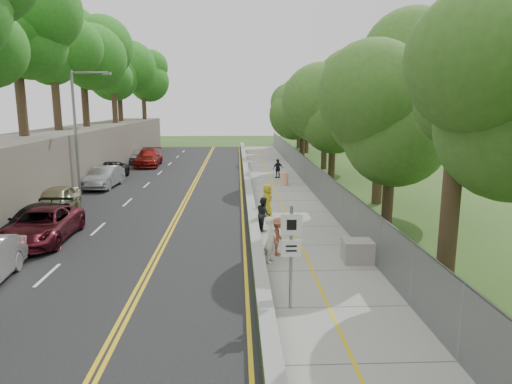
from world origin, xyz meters
TOP-DOWN VIEW (x-y plane):
  - ground at (0.00, 0.00)m, footprint 140.00×140.00m
  - road at (-5.40, 15.00)m, footprint 11.20×66.00m
  - sidewalk at (2.55, 15.00)m, footprint 4.20×66.00m
  - jersey_barrier at (0.25, 15.00)m, footprint 0.42×66.00m
  - rock_embankment at (-13.50, 15.00)m, footprint 5.00×66.00m
  - chainlink_fence at (4.65, 15.00)m, footprint 0.04×66.00m
  - trees_embankment at (-13.00, 15.00)m, footprint 6.40×66.00m
  - trees_fenceside at (7.00, 15.00)m, footprint 7.00×66.00m
  - streetlight at (-10.46, 14.00)m, footprint 2.52×0.22m
  - signpost at (1.05, -3.02)m, footprint 0.62×0.09m
  - construction_barrel at (3.00, 17.51)m, footprint 0.55×0.55m
  - concrete_block at (4.14, 0.92)m, footprint 1.28×0.98m
  - car_2 at (-9.00, 4.07)m, footprint 2.48×5.19m
  - car_3 at (-9.57, 4.78)m, footprint 2.18×4.87m
  - car_4 at (-10.44, 9.42)m, footprint 1.83×4.35m
  - car_5 at (-9.97, 17.15)m, footprint 1.83×4.66m
  - car_6 at (-10.60, 20.68)m, footprint 2.32×4.92m
  - car_7 at (-9.00, 28.51)m, footprint 2.47×5.61m
  - car_8 at (-10.60, 31.13)m, footprint 2.00×4.31m
  - painter_0 at (1.10, 8.07)m, footprint 0.58×0.87m
  - painter_1 at (0.75, 1.00)m, footprint 0.63×0.76m
  - painter_2 at (0.75, 5.41)m, footprint 0.75×0.89m
  - painter_3 at (1.11, 1.77)m, footprint 0.80×1.10m
  - person_far at (2.80, 20.72)m, footprint 0.98×0.71m

SIDE VIEW (x-z plane):
  - ground at x=0.00m, z-range 0.00..0.00m
  - road at x=-5.40m, z-range 0.00..0.04m
  - sidewalk at x=2.55m, z-range 0.00..0.05m
  - jersey_barrier at x=0.25m, z-range 0.00..0.60m
  - concrete_block at x=4.14m, z-range 0.05..0.88m
  - construction_barrel at x=3.00m, z-range 0.05..0.96m
  - car_6 at x=-10.60m, z-range 0.04..1.40m
  - car_3 at x=-9.57m, z-range 0.04..1.43m
  - car_8 at x=-10.60m, z-range 0.04..1.47m
  - car_2 at x=-9.00m, z-range 0.04..1.47m
  - car_4 at x=-10.44m, z-range 0.04..1.51m
  - car_5 at x=-9.97m, z-range 0.04..1.55m
  - painter_3 at x=1.11m, z-range 0.05..1.58m
  - person_far at x=2.80m, z-range 0.05..1.59m
  - car_7 at x=-9.00m, z-range 0.04..1.64m
  - painter_2 at x=0.75m, z-range 0.05..1.66m
  - painter_0 at x=1.10m, z-range 0.05..1.80m
  - painter_1 at x=0.75m, z-range 0.05..1.82m
  - chainlink_fence at x=4.65m, z-range 0.00..2.00m
  - signpost at x=1.05m, z-range 0.41..3.51m
  - rock_embankment at x=-13.50m, z-range 0.00..4.00m
  - streetlight at x=-10.46m, z-range 0.64..8.64m
  - trees_fenceside at x=7.00m, z-range 0.00..14.00m
  - trees_embankment at x=-13.00m, z-range 4.00..17.00m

